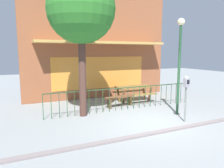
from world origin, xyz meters
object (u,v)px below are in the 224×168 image
at_px(patio_bench, 120,99).
at_px(parking_meter_near, 186,87).
at_px(street_tree, 81,10).
at_px(picnic_table_left, 134,89).
at_px(street_lamp, 180,52).

bearing_deg(patio_bench, parking_meter_near, -68.93).
relative_size(patio_bench, street_tree, 0.27).
xyz_separation_m(patio_bench, street_tree, (-1.92, -0.66, 3.59)).
distance_m(patio_bench, street_tree, 4.12).
height_order(picnic_table_left, street_lamp, street_lamp).
height_order(picnic_table_left, parking_meter_near, parking_meter_near).
height_order(patio_bench, parking_meter_near, parking_meter_near).
bearing_deg(street_lamp, patio_bench, 127.90).
distance_m(patio_bench, parking_meter_near, 3.22).
bearing_deg(patio_bench, picnic_table_left, 29.00).
height_order(parking_meter_near, street_tree, street_tree).
distance_m(parking_meter_near, street_lamp, 1.54).
relative_size(street_tree, street_lamp, 1.41).
distance_m(picnic_table_left, street_lamp, 3.22).
height_order(patio_bench, street_tree, street_tree).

